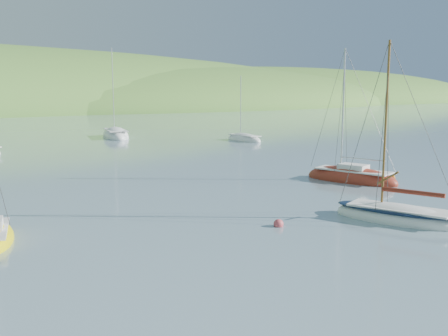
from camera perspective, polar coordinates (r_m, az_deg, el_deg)
ground at (r=24.03m, az=13.06°, el=-7.48°), size 700.00×700.00×0.00m
daysailer_white at (r=27.38m, az=19.06°, el=-5.25°), size 4.14×6.80×9.83m
sloop_red at (r=38.16m, az=14.33°, el=-1.16°), size 4.02×7.49×10.53m
distant_sloop_b at (r=73.10m, az=-12.28°, el=3.59°), size 6.05×10.24×13.79m
distant_sloop_d at (r=66.81m, az=2.30°, el=3.26°), size 2.52×6.64×9.38m
mooring_buoys at (r=27.75m, az=4.21°, el=-4.81°), size 27.90×6.58×0.50m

